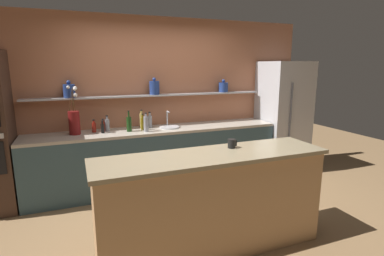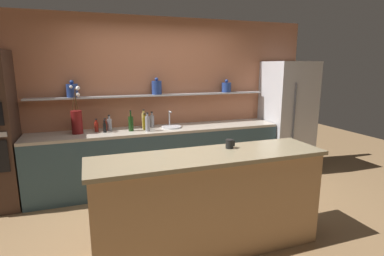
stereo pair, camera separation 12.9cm
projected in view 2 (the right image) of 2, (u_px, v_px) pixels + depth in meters
ground_plane at (190, 222)px, 3.64m from camera, size 12.00×12.00×0.00m
back_wall_unit at (158, 101)px, 4.84m from camera, size 5.20×0.28×2.60m
back_counter_unit at (160, 157)px, 4.66m from camera, size 3.79×0.62×0.92m
island_counter at (209, 203)px, 3.01m from camera, size 2.33×0.61×1.02m
refrigerator at (287, 117)px, 5.27m from camera, size 0.76×0.73×1.93m
flower_vase at (77, 120)px, 4.19m from camera, size 0.15×0.16×0.67m
sink_fixture at (171, 126)px, 4.63m from camera, size 0.31×0.31×0.25m
bottle_oil_0 at (145, 123)px, 4.47m from camera, size 0.06×0.06×0.25m
bottle_sauce_1 at (105, 126)px, 4.36m from camera, size 0.05×0.05×0.19m
bottle_spirit_2 at (144, 120)px, 4.57m from camera, size 0.06×0.06×0.29m
bottle_spirit_3 at (148, 123)px, 4.35m from camera, size 0.07×0.07×0.28m
bottle_spirit_4 at (109, 124)px, 4.42m from camera, size 0.07×0.07×0.23m
bottle_sauce_5 at (96, 126)px, 4.34m from camera, size 0.06×0.06×0.19m
bottle_wine_6 at (131, 123)px, 4.37m from camera, size 0.07×0.07×0.31m
bottle_spirit_7 at (152, 121)px, 4.66m from camera, size 0.07×0.07×0.24m
bottle_sauce_8 at (105, 127)px, 4.28m from camera, size 0.05×0.05×0.18m
coffee_mug at (230, 144)px, 3.10m from camera, size 0.10×0.08×0.09m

